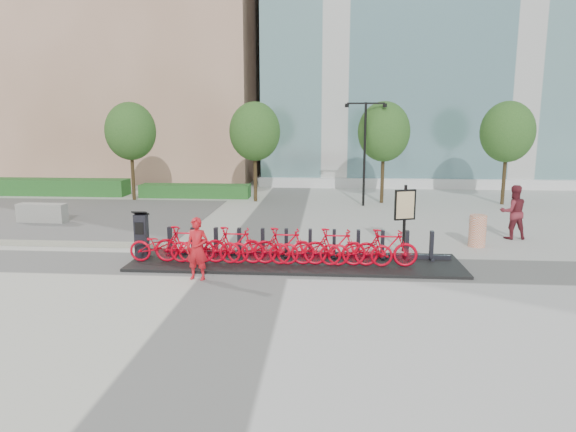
# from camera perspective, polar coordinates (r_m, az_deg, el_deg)

# --- Properties ---
(ground) EXTENTS (120.00, 120.00, 0.00)m
(ground) POSITION_cam_1_polar(r_m,az_deg,el_deg) (14.96, -4.28, -5.52)
(ground) COLOR #B0B0B0
(glass_building) EXTENTS (32.00, 16.00, 24.00)m
(glass_building) POSITION_cam_1_polar(r_m,az_deg,el_deg) (42.64, 21.80, 20.46)
(glass_building) COLOR #346077
(glass_building) RESTS_ON ground
(gravel_patch) EXTENTS (14.00, 14.00, 0.00)m
(gravel_patch) POSITION_cam_1_polar(r_m,az_deg,el_deg) (24.82, -25.15, -0.04)
(gravel_patch) COLOR #5F5C59
(gravel_patch) RESTS_ON ground
(hedge_a) EXTENTS (10.00, 1.40, 0.90)m
(hedge_a) POSITION_cam_1_polar(r_m,az_deg,el_deg) (32.31, -25.79, 2.94)
(hedge_a) COLOR #135819
(hedge_a) RESTS_ON ground
(hedge_b) EXTENTS (6.00, 1.20, 0.70)m
(hedge_b) POSITION_cam_1_polar(r_m,az_deg,el_deg) (28.59, -10.26, 2.77)
(hedge_b) COLOR #135819
(hedge_b) RESTS_ON ground
(tree_0) EXTENTS (2.60, 2.60, 5.10)m
(tree_0) POSITION_cam_1_polar(r_m,az_deg,el_deg) (28.13, -17.10, 8.98)
(tree_0) COLOR black
(tree_0) RESTS_ON ground
(tree_1) EXTENTS (2.60, 2.60, 5.10)m
(tree_1) POSITION_cam_1_polar(r_m,az_deg,el_deg) (26.48, -3.71, 9.34)
(tree_1) COLOR black
(tree_1) RESTS_ON ground
(tree_2) EXTENTS (2.60, 2.60, 5.10)m
(tree_2) POSITION_cam_1_polar(r_m,az_deg,el_deg) (26.37, 10.61, 9.18)
(tree_2) COLOR black
(tree_2) RESTS_ON ground
(tree_3) EXTENTS (2.60, 2.60, 5.10)m
(tree_3) POSITION_cam_1_polar(r_m,az_deg,el_deg) (27.65, 23.20, 8.58)
(tree_3) COLOR black
(tree_3) RESTS_ON ground
(streetlamp) EXTENTS (2.00, 0.20, 5.00)m
(streetlamp) POSITION_cam_1_polar(r_m,az_deg,el_deg) (25.30, 8.54, 8.16)
(streetlamp) COLOR black
(streetlamp) RESTS_ON ground
(dock_pad) EXTENTS (9.60, 2.40, 0.08)m
(dock_pad) POSITION_cam_1_polar(r_m,az_deg,el_deg) (15.11, 0.79, -5.18)
(dock_pad) COLOR black
(dock_pad) RESTS_ON ground
(dock_rail_posts) EXTENTS (8.02, 0.50, 0.85)m
(dock_rail_posts) POSITION_cam_1_polar(r_m,az_deg,el_deg) (15.44, 1.13, -3.05)
(dock_rail_posts) COLOR black
(dock_rail_posts) RESTS_ON dock_pad
(bike_0) EXTENTS (1.83, 0.64, 0.96)m
(bike_0) POSITION_cam_1_polar(r_m,az_deg,el_deg) (15.38, -13.98, -3.21)
(bike_0) COLOR red
(bike_0) RESTS_ON dock_pad
(bike_1) EXTENTS (1.78, 0.50, 1.07)m
(bike_1) POSITION_cam_1_polar(r_m,az_deg,el_deg) (15.15, -11.40, -3.09)
(bike_1) COLOR red
(bike_1) RESTS_ON dock_pad
(bike_2) EXTENTS (1.83, 0.64, 0.96)m
(bike_2) POSITION_cam_1_polar(r_m,az_deg,el_deg) (14.99, -8.74, -3.37)
(bike_2) COLOR red
(bike_2) RESTS_ON dock_pad
(bike_3) EXTENTS (1.78, 0.50, 1.07)m
(bike_3) POSITION_cam_1_polar(r_m,az_deg,el_deg) (14.83, -6.03, -3.24)
(bike_3) COLOR red
(bike_3) RESTS_ON dock_pad
(bike_4) EXTENTS (1.83, 0.64, 0.96)m
(bike_4) POSITION_cam_1_polar(r_m,az_deg,el_deg) (14.73, -3.26, -3.50)
(bike_4) COLOR red
(bike_4) RESTS_ON dock_pad
(bike_5) EXTENTS (1.78, 0.50, 1.07)m
(bike_5) POSITION_cam_1_polar(r_m,az_deg,el_deg) (14.64, -0.46, -3.36)
(bike_5) COLOR red
(bike_5) RESTS_ON dock_pad
(bike_6) EXTENTS (1.83, 0.64, 0.96)m
(bike_6) POSITION_cam_1_polar(r_m,az_deg,el_deg) (14.61, 2.36, -3.61)
(bike_6) COLOR red
(bike_6) RESTS_ON dock_pad
(bike_7) EXTENTS (1.78, 0.50, 1.07)m
(bike_7) POSITION_cam_1_polar(r_m,az_deg,el_deg) (14.59, 5.19, -3.45)
(bike_7) COLOR red
(bike_7) RESTS_ON dock_pad
(bike_8) EXTENTS (1.83, 0.64, 0.96)m
(bike_8) POSITION_cam_1_polar(r_m,az_deg,el_deg) (14.64, 8.01, -3.68)
(bike_8) COLOR red
(bike_8) RESTS_ON dock_pad
(bike_9) EXTENTS (1.78, 0.50, 1.07)m
(bike_9) POSITION_cam_1_polar(r_m,az_deg,el_deg) (14.69, 10.82, -3.51)
(bike_9) COLOR red
(bike_9) RESTS_ON dock_pad
(kiosk) EXTENTS (0.44, 0.37, 1.42)m
(kiosk) POSITION_cam_1_polar(r_m,az_deg,el_deg) (16.04, -15.96, -2.00)
(kiosk) COLOR black
(kiosk) RESTS_ON dock_pad
(worker_red) EXTENTS (0.66, 0.49, 1.66)m
(worker_red) POSITION_cam_1_polar(r_m,az_deg,el_deg) (13.67, -10.06, -3.60)
(worker_red) COLOR red
(worker_red) RESTS_ON ground
(pedestrian) EXTENTS (0.98, 0.78, 1.92)m
(pedestrian) POSITION_cam_1_polar(r_m,az_deg,el_deg) (19.77, 23.75, 0.41)
(pedestrian) COLOR maroon
(pedestrian) RESTS_ON ground
(construction_barrel) EXTENTS (0.59, 0.59, 1.07)m
(construction_barrel) POSITION_cam_1_polar(r_m,az_deg,el_deg) (18.17, 20.30, -1.55)
(construction_barrel) COLOR #DD5115
(construction_barrel) RESTS_ON ground
(jersey_barrier) EXTENTS (2.02, 0.62, 0.77)m
(jersey_barrier) POSITION_cam_1_polar(r_m,az_deg,el_deg) (23.47, -25.65, 0.31)
(jersey_barrier) COLOR #9A9891
(jersey_barrier) RESTS_ON ground
(map_sign) EXTENTS (0.69, 0.34, 2.15)m
(map_sign) POSITION_cam_1_polar(r_m,az_deg,el_deg) (16.65, 12.87, 0.91)
(map_sign) COLOR black
(map_sign) RESTS_ON ground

